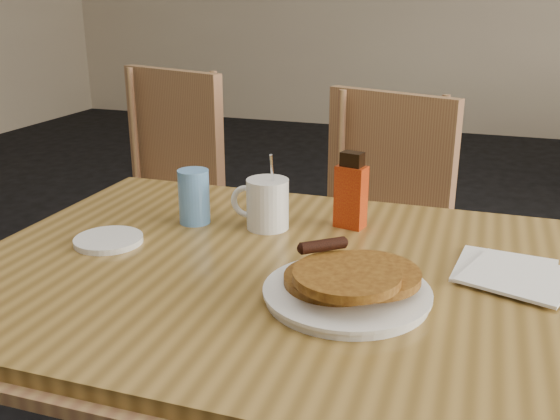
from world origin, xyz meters
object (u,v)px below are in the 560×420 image
object	(u,v)px
chair_main_far	(380,224)
pancake_plate	(348,285)
coffee_mug	(266,203)
chair_wall_extra	(162,190)
syrup_bottle	(351,193)
main_table	(315,290)
blue_tumbler	(194,197)

from	to	relation	value
chair_main_far	pancake_plate	distance (m)	0.89
pancake_plate	coffee_mug	bearing A→B (deg)	131.80
chair_wall_extra	syrup_bottle	size ratio (longest dim) A/B	5.98
main_table	coffee_mug	xyz separation A→B (m)	(-0.16, 0.18, 0.10)
main_table	blue_tumbler	world-z (taller)	blue_tumbler
main_table	blue_tumbler	xyz separation A→B (m)	(-0.32, 0.16, 0.10)
chair_wall_extra	syrup_bottle	bearing A→B (deg)	-16.24
pancake_plate	coffee_mug	world-z (taller)	coffee_mug
chair_wall_extra	syrup_bottle	world-z (taller)	chair_wall_extra
blue_tumbler	chair_main_far	bearing A→B (deg)	63.19
main_table	pancake_plate	size ratio (longest dim) A/B	4.86
coffee_mug	chair_wall_extra	bearing A→B (deg)	155.79
chair_main_far	coffee_mug	world-z (taller)	chair_main_far
syrup_bottle	pancake_plate	bearing A→B (deg)	-65.04
coffee_mug	syrup_bottle	bearing A→B (deg)	42.03
main_table	chair_main_far	bearing A→B (deg)	90.84
main_table	syrup_bottle	world-z (taller)	syrup_bottle
coffee_mug	syrup_bottle	xyz separation A→B (m)	(0.17, 0.06, 0.02)
syrup_bottle	blue_tumbler	size ratio (longest dim) A/B	1.39
syrup_bottle	chair_wall_extra	bearing A→B (deg)	156.78
coffee_mug	blue_tumbler	world-z (taller)	coffee_mug
chair_main_far	pancake_plate	size ratio (longest dim) A/B	3.44
pancake_plate	chair_wall_extra	bearing A→B (deg)	133.56
main_table	chair_wall_extra	bearing A→B (deg)	133.76
chair_main_far	chair_wall_extra	size ratio (longest dim) A/B	0.96
chair_main_far	pancake_plate	xyz separation A→B (m)	(0.09, -0.86, 0.21)
main_table	chair_main_far	world-z (taller)	chair_main_far
blue_tumbler	coffee_mug	bearing A→B (deg)	7.30
pancake_plate	syrup_bottle	distance (m)	0.34
main_table	chair_wall_extra	world-z (taller)	chair_wall_extra
chair_main_far	blue_tumbler	size ratio (longest dim) A/B	8.01
main_table	coffee_mug	size ratio (longest dim) A/B	7.96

